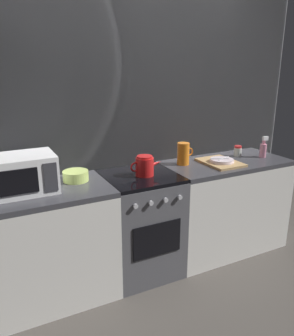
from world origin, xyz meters
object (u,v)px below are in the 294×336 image
object	(u,v)px
microwave	(22,174)
spray_bottle	(263,149)
mixing_bowl	(76,176)
dish_pile	(221,162)
stove_unit	(141,224)
kettle	(145,166)
pitcher	(183,154)
spice_jar	(238,151)

from	to	relation	value
microwave	spray_bottle	world-z (taller)	microwave
mixing_bowl	dish_pile	world-z (taller)	mixing_bowl
stove_unit	kettle	size ratio (longest dim) A/B	3.16
stove_unit	mixing_bowl	world-z (taller)	mixing_bowl
stove_unit	pitcher	world-z (taller)	pitcher
pitcher	spray_bottle	world-z (taller)	spray_bottle
kettle	spray_bottle	bearing A→B (deg)	-0.72
dish_pile	mixing_bowl	bearing A→B (deg)	173.99
stove_unit	kettle	xyz separation A→B (m)	(0.03, -0.03, 0.53)
spice_jar	stove_unit	bearing A→B (deg)	-175.08
pitcher	spray_bottle	bearing A→B (deg)	-9.74
kettle	spray_bottle	size ratio (longest dim) A/B	1.40
stove_unit	spice_jar	world-z (taller)	spice_jar
kettle	dish_pile	size ratio (longest dim) A/B	0.71
stove_unit	spray_bottle	bearing A→B (deg)	-1.87
spice_jar	spray_bottle	xyz separation A→B (m)	(0.20, -0.14, 0.03)
mixing_bowl	spice_jar	size ratio (longest dim) A/B	1.90
pitcher	spray_bottle	xyz separation A→B (m)	(0.83, -0.14, -0.02)
microwave	mixing_bowl	bearing A→B (deg)	9.16
microwave	spice_jar	world-z (taller)	microwave
stove_unit	microwave	world-z (taller)	microwave
kettle	dish_pile	world-z (taller)	kettle
stove_unit	spray_bottle	distance (m)	1.42
microwave	dish_pile	distance (m)	1.72
kettle	spice_jar	bearing A→B (deg)	6.44
mixing_bowl	spray_bottle	size ratio (longest dim) A/B	0.99
dish_pile	spray_bottle	distance (m)	0.52
kettle	dish_pile	bearing A→B (deg)	-1.07
microwave	stove_unit	bearing A→B (deg)	-2.06
spray_bottle	stove_unit	bearing A→B (deg)	178.13
pitcher	dish_pile	bearing A→B (deg)	-23.83
mixing_bowl	stove_unit	bearing A→B (deg)	-10.73
stove_unit	mixing_bowl	distance (m)	0.72
microwave	dish_pile	world-z (taller)	microwave
stove_unit	microwave	xyz separation A→B (m)	(-0.91, 0.03, 0.59)
microwave	kettle	world-z (taller)	microwave
mixing_bowl	spice_jar	world-z (taller)	spice_jar
pitcher	spice_jar	xyz separation A→B (m)	(0.64, -0.00, -0.05)
pitcher	spice_jar	size ratio (longest dim) A/B	1.90
dish_pile	spice_jar	bearing A→B (deg)	23.48
spice_jar	spray_bottle	distance (m)	0.24
kettle	pitcher	world-z (taller)	pitcher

